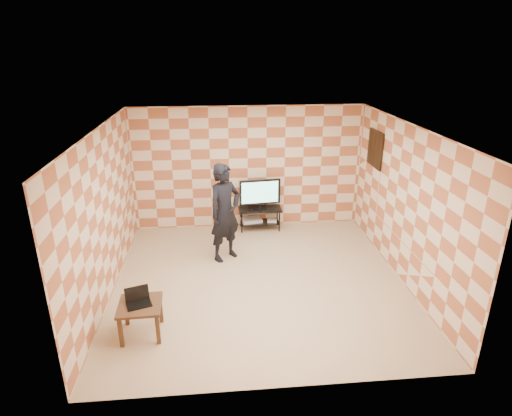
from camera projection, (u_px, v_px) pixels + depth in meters
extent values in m
plane|color=tan|center=(259.00, 281.00, 7.53)|extent=(5.00, 5.00, 0.00)
cube|color=beige|center=(248.00, 168.00, 9.36)|extent=(5.00, 0.02, 2.70)
cube|color=beige|center=(283.00, 293.00, 4.72)|extent=(5.00, 0.02, 2.70)
cube|color=beige|center=(104.00, 215.00, 6.82)|extent=(0.02, 5.00, 2.70)
cube|color=beige|center=(406.00, 205.00, 7.26)|extent=(0.02, 5.00, 2.70)
cube|color=white|center=(260.00, 128.00, 6.55)|extent=(5.00, 5.00, 0.02)
cube|color=black|center=(375.00, 149.00, 8.47)|extent=(0.04, 0.72, 0.72)
cube|color=black|center=(375.00, 149.00, 8.47)|extent=(0.04, 0.03, 0.68)
cube|color=black|center=(375.00, 149.00, 8.47)|extent=(0.04, 0.68, 0.03)
cube|color=black|center=(260.00, 209.00, 9.45)|extent=(0.94, 0.42, 0.04)
cube|color=black|center=(260.00, 222.00, 9.56)|extent=(0.85, 0.38, 0.03)
cylinder|color=black|center=(242.00, 222.00, 9.34)|extent=(0.03, 0.03, 0.50)
cylinder|color=black|center=(241.00, 216.00, 9.65)|extent=(0.03, 0.03, 0.50)
cylinder|color=black|center=(279.00, 221.00, 9.41)|extent=(0.03, 0.03, 0.50)
cylinder|color=black|center=(277.00, 215.00, 9.73)|extent=(0.03, 0.03, 0.50)
cube|color=black|center=(260.00, 208.00, 9.44)|extent=(0.28, 0.20, 0.03)
cube|color=black|center=(260.00, 205.00, 9.42)|extent=(0.07, 0.05, 0.08)
cube|color=black|center=(260.00, 192.00, 9.30)|extent=(0.90, 0.15, 0.55)
cube|color=#74E7CF|center=(260.00, 192.00, 9.27)|extent=(0.80, 0.09, 0.47)
cube|color=#AEAEB0|center=(251.00, 220.00, 9.56)|extent=(0.48, 0.38, 0.07)
cube|color=silver|center=(272.00, 221.00, 9.55)|extent=(0.23, 0.18, 0.05)
cube|color=#3C2719|center=(140.00, 305.00, 6.01)|extent=(0.62, 0.62, 0.04)
cube|color=#3C2719|center=(121.00, 333.00, 5.84)|extent=(0.06, 0.06, 0.46)
cube|color=#3C2719|center=(126.00, 311.00, 6.30)|extent=(0.06, 0.06, 0.46)
cube|color=#3C2719|center=(158.00, 330.00, 5.90)|extent=(0.06, 0.06, 0.46)
cube|color=#3C2719|center=(161.00, 309.00, 6.36)|extent=(0.06, 0.06, 0.46)
cube|color=black|center=(139.00, 304.00, 5.98)|extent=(0.39, 0.33, 0.02)
cube|color=black|center=(137.00, 293.00, 6.04)|extent=(0.33, 0.16, 0.21)
imported|color=black|center=(225.00, 213.00, 8.01)|extent=(0.82, 0.78, 1.89)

